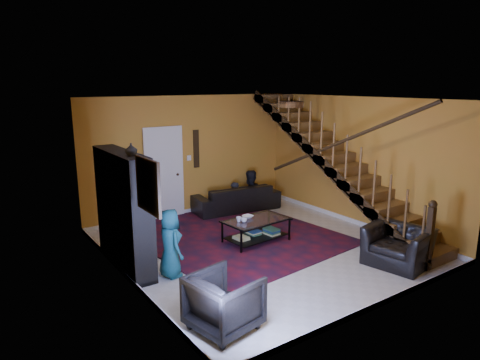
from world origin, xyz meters
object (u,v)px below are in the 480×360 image
at_px(sofa, 236,198).
at_px(armchair_left, 224,302).
at_px(bookshelf, 124,213).
at_px(armchair_right, 398,246).
at_px(coffee_table, 256,229).

bearing_deg(sofa, armchair_left, 60.51).
bearing_deg(armchair_left, sofa, -46.55).
xyz_separation_m(bookshelf, armchair_left, (0.35, -2.55, -0.60)).
height_order(armchair_right, coffee_table, armchair_right).
bearing_deg(bookshelf, sofa, 26.60).
bearing_deg(sofa, bookshelf, 32.70).
height_order(sofa, armchair_right, armchair_right).
bearing_deg(coffee_table, armchair_right, -57.99).
distance_m(bookshelf, armchair_left, 2.64).
xyz_separation_m(sofa, coffee_table, (-0.89, -2.03, -0.04)).
relative_size(bookshelf, coffee_table, 1.56).
bearing_deg(sofa, armchair_right, 102.88).
bearing_deg(armchair_right, sofa, 175.31).
height_order(sofa, armchair_left, armchair_left).
height_order(bookshelf, armchair_right, bookshelf).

